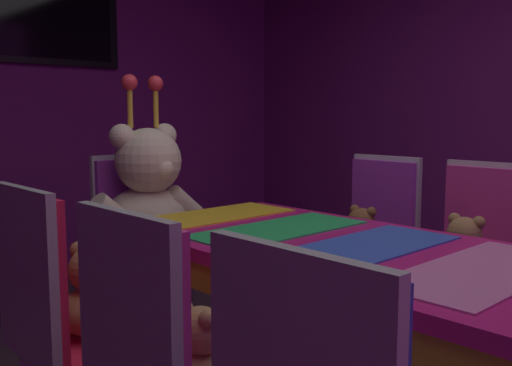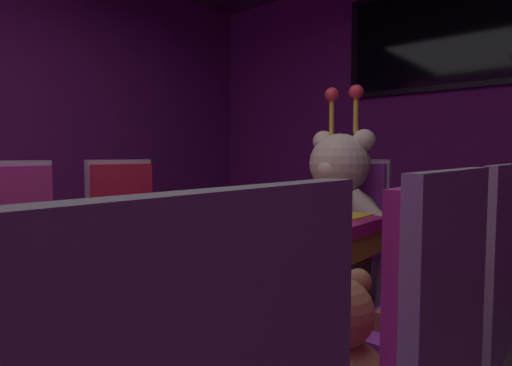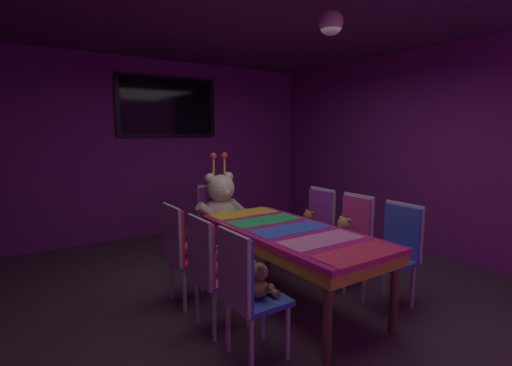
{
  "view_description": "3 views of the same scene",
  "coord_description": "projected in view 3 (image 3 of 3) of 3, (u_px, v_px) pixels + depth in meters",
  "views": [
    {
      "loc": [
        -1.62,
        -1.16,
        1.2
      ],
      "look_at": [
        0.23,
        0.8,
        0.88
      ],
      "focal_mm": 40.01,
      "sensor_mm": 36.0,
      "label": 1
    },
    {
      "loc": [
        1.17,
        -0.76,
        1.01
      ],
      "look_at": [
        -0.1,
        0.75,
        0.88
      ],
      "focal_mm": 29.12,
      "sensor_mm": 36.0,
      "label": 2
    },
    {
      "loc": [
        -2.21,
        -2.7,
        1.67
      ],
      "look_at": [
        0.13,
        0.79,
        1.09
      ],
      "focal_mm": 26.18,
      "sensor_mm": 36.0,
      "label": 3
    }
  ],
  "objects": [
    {
      "name": "ground_plane",
      "position": [
        289.0,
        303.0,
        3.67
      ],
      "size": [
        7.9,
        7.9,
        0.0
      ],
      "primitive_type": "plane",
      "color": "#3F2D38"
    },
    {
      "name": "wall_back",
      "position": [
        167.0,
        148.0,
        6.11
      ],
      "size": [
        5.2,
        0.12,
        2.8
      ],
      "primitive_type": "cube",
      "color": "#721E72",
      "rests_on": "ground_plane"
    },
    {
      "name": "wall_right",
      "position": [
        445.0,
        152.0,
        4.91
      ],
      "size": [
        0.12,
        6.4,
        2.8
      ],
      "primitive_type": "cube",
      "color": "#721E72",
      "rests_on": "ground_plane"
    },
    {
      "name": "ceiling_panel",
      "position": [
        293.0,
        2.0,
        3.28
      ],
      "size": [
        5.2,
        6.4,
        0.04
      ],
      "primitive_type": "cube",
      "color": "#4C1E4C"
    },
    {
      "name": "banquet_table",
      "position": [
        290.0,
        238.0,
        3.58
      ],
      "size": [
        0.9,
        2.02,
        0.75
      ],
      "color": "#C61E72",
      "rests_on": "ground_plane"
    },
    {
      "name": "chair_left_0",
      "position": [
        243.0,
        284.0,
        2.66
      ],
      "size": [
        0.42,
        0.41,
        0.98
      ],
      "color": "#2D47B2",
      "rests_on": "ground_plane"
    },
    {
      "name": "teddy_left_0",
      "position": [
        260.0,
        282.0,
        2.74
      ],
      "size": [
        0.22,
        0.28,
        0.27
      ],
      "color": "brown",
      "rests_on": "chair_left_0"
    },
    {
      "name": "chair_left_1",
      "position": [
        208.0,
        263.0,
        3.07
      ],
      "size": [
        0.42,
        0.41,
        0.98
      ],
      "color": "#CC338C",
      "rests_on": "ground_plane"
    },
    {
      "name": "teddy_left_1",
      "position": [
        223.0,
        263.0,
        3.15
      ],
      "size": [
        0.21,
        0.27,
        0.26
      ],
      "color": "#9E7247",
      "rests_on": "chair_left_1"
    },
    {
      "name": "chair_left_2",
      "position": [
        180.0,
        245.0,
        3.56
      ],
      "size": [
        0.42,
        0.41,
        0.98
      ],
      "color": "red",
      "rests_on": "ground_plane"
    },
    {
      "name": "teddy_left_2",
      "position": [
        194.0,
        242.0,
        3.64
      ],
      "size": [
        0.26,
        0.34,
        0.32
      ],
      "color": "#9E7247",
      "rests_on": "chair_left_2"
    },
    {
      "name": "chair_right_0",
      "position": [
        398.0,
        243.0,
        3.6
      ],
      "size": [
        0.42,
        0.41,
        0.98
      ],
      "rotation": [
        0.0,
        0.0,
        3.14
      ],
      "color": "#2D47B2",
      "rests_on": "ground_plane"
    },
    {
      "name": "chair_right_1",
      "position": [
        353.0,
        230.0,
        4.09
      ],
      "size": [
        0.42,
        0.41,
        0.98
      ],
      "rotation": [
        0.0,
        0.0,
        3.14
      ],
      "color": "#CC338C",
      "rests_on": "ground_plane"
    },
    {
      "name": "teddy_right_1",
      "position": [
        343.0,
        233.0,
        4.01
      ],
      "size": [
        0.25,
        0.32,
        0.3
      ],
      "rotation": [
        0.0,
        0.0,
        3.14
      ],
      "color": "#9E7247",
      "rests_on": "chair_right_1"
    },
    {
      "name": "chair_right_2",
      "position": [
        317.0,
        220.0,
        4.54
      ],
      "size": [
        0.42,
        0.41,
        0.98
      ],
      "rotation": [
        0.0,
        0.0,
        3.14
      ],
      "color": "purple",
      "rests_on": "ground_plane"
    },
    {
      "name": "teddy_right_2",
      "position": [
        308.0,
        223.0,
        4.46
      ],
      "size": [
        0.23,
        0.29,
        0.28
      ],
      "rotation": [
        0.0,
        0.0,
        3.14
      ],
      "color": "brown",
      "rests_on": "chair_right_2"
    },
    {
      "name": "throne_chair",
      "position": [
        215.0,
        214.0,
        4.85
      ],
      "size": [
        0.41,
        0.42,
        0.98
      ],
      "rotation": [
        0.0,
        0.0,
        -1.57
      ],
      "color": "purple",
      "rests_on": "ground_plane"
    },
    {
      "name": "king_teddy_bear",
      "position": [
        221.0,
        204.0,
        4.69
      ],
      "size": [
        0.74,
        0.57,
        0.95
      ],
      "rotation": [
        0.0,
        0.0,
        -1.57
      ],
      "color": "beige",
      "rests_on": "throne_chair"
    },
    {
      "name": "wall_tv",
      "position": [
        168.0,
        107.0,
        5.94
      ],
      "size": [
        1.63,
        0.06,
        0.94
      ],
      "color": "black"
    },
    {
      "name": "pendant_light",
      "position": [
        331.0,
        23.0,
        3.04
      ],
      "size": [
        0.2,
        0.2,
        0.2
      ],
      "primitive_type": "sphere",
      "color": "white"
    }
  ]
}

